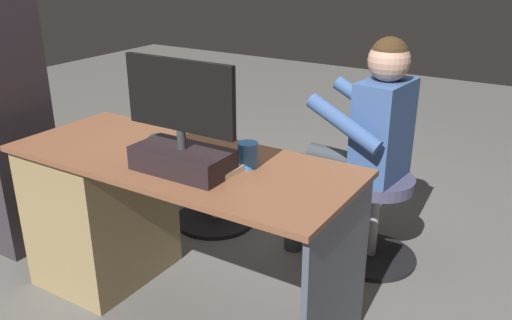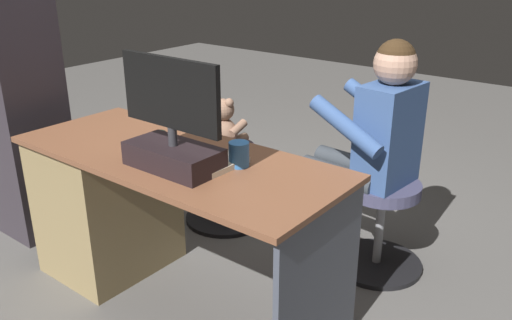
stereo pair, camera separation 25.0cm
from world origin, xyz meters
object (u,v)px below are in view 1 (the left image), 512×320
(office_chair_teddy, at_px, (214,182))
(person, at_px, (363,132))
(keyboard, at_px, (205,154))
(cup, at_px, (248,155))
(monitor, at_px, (182,139))
(desk, at_px, (117,207))
(tv_remote, at_px, (154,156))
(teddy_bear, at_px, (213,126))
(computer_mouse, at_px, (156,138))
(visitor_chair, at_px, (375,213))

(office_chair_teddy, relative_size, person, 0.42)
(keyboard, distance_m, cup, 0.22)
(monitor, height_order, person, monitor)
(desk, xyz_separation_m, tv_remote, (-0.32, 0.06, 0.35))
(tv_remote, distance_m, teddy_bear, 0.86)
(office_chair_teddy, distance_m, person, 0.97)
(keyboard, distance_m, computer_mouse, 0.30)
(cup, xyz_separation_m, person, (-0.20, -0.75, -0.09))
(computer_mouse, distance_m, visitor_chair, 1.19)
(keyboard, height_order, computer_mouse, computer_mouse)
(computer_mouse, bearing_deg, office_chair_teddy, -76.60)
(cup, bearing_deg, keyboard, -0.34)
(visitor_chair, xyz_separation_m, person, (0.09, 0.01, 0.43))
(computer_mouse, height_order, teddy_bear, same)
(keyboard, height_order, tv_remote, keyboard)
(office_chair_teddy, xyz_separation_m, teddy_bear, (-0.00, -0.01, 0.35))
(cup, xyz_separation_m, teddy_bear, (0.66, -0.67, -0.18))
(office_chair_teddy, bearing_deg, desk, 86.68)
(tv_remote, bearing_deg, office_chair_teddy, -104.06)
(keyboard, relative_size, cup, 4.17)
(desk, height_order, keyboard, keyboard)
(computer_mouse, bearing_deg, monitor, 147.75)
(monitor, xyz_separation_m, office_chair_teddy, (0.47, -0.83, -0.61))
(teddy_bear, bearing_deg, cup, 134.69)
(computer_mouse, height_order, office_chair_teddy, computer_mouse)
(office_chair_teddy, bearing_deg, monitor, 119.58)
(teddy_bear, bearing_deg, person, -174.99)
(monitor, bearing_deg, office_chair_teddy, -60.42)
(cup, height_order, office_chair_teddy, cup)
(visitor_chair, bearing_deg, keyboard, 56.01)
(person, bearing_deg, cup, 74.98)
(keyboard, relative_size, computer_mouse, 4.38)
(computer_mouse, bearing_deg, visitor_chair, -138.09)
(cup, xyz_separation_m, office_chair_teddy, (0.66, -0.66, -0.53))
(desk, distance_m, monitor, 0.71)
(teddy_bear, xyz_separation_m, person, (-0.86, -0.08, 0.09))
(tv_remote, xyz_separation_m, office_chair_teddy, (0.28, -0.79, -0.48))
(desk, height_order, computer_mouse, computer_mouse)
(tv_remote, relative_size, office_chair_teddy, 0.31)
(visitor_chair, bearing_deg, person, 5.71)
(desk, relative_size, tv_remote, 10.15)
(person, bearing_deg, office_chair_teddy, 5.71)
(keyboard, height_order, cup, cup)
(keyboard, height_order, visitor_chair, keyboard)
(tv_remote, bearing_deg, teddy_bear, -104.30)
(visitor_chair, bearing_deg, cup, 68.69)
(computer_mouse, distance_m, teddy_bear, 0.67)
(monitor, distance_m, person, 1.01)
(desk, bearing_deg, tv_remote, 169.24)
(monitor, relative_size, tv_remote, 3.28)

